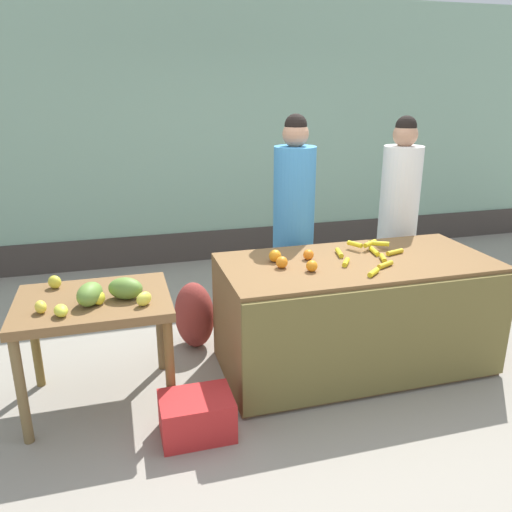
{
  "coord_description": "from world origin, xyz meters",
  "views": [
    {
      "loc": [
        -1.31,
        -3.17,
        2.04
      ],
      "look_at": [
        -0.37,
        0.15,
        0.89
      ],
      "focal_mm": 35.9,
      "sensor_mm": 36.0,
      "label": 1
    }
  ],
  "objects": [
    {
      "name": "vendor_woman_blue_shirt",
      "position": [
        0.11,
        0.71,
        0.93
      ],
      "size": [
        0.34,
        0.34,
        1.84
      ],
      "color": "#33333D",
      "rests_on": "ground"
    },
    {
      "name": "vendor_woman_white_shirt",
      "position": [
        1.11,
        0.74,
        0.91
      ],
      "size": [
        0.34,
        0.34,
        1.81
      ],
      "color": "#33333D",
      "rests_on": "ground"
    },
    {
      "name": "produce_sack",
      "position": [
        -0.76,
        0.6,
        0.28
      ],
      "size": [
        0.42,
        0.45,
        0.55
      ],
      "primitive_type": "ellipsoid",
      "rotation": [
        0.0,
        0.0,
        2.0
      ],
      "color": "maroon",
      "rests_on": "ground"
    },
    {
      "name": "market_wall_back",
      "position": [
        0.0,
        2.87,
        1.47
      ],
      "size": [
        9.81,
        0.23,
        3.0
      ],
      "color": "#8CB299",
      "rests_on": "ground"
    },
    {
      "name": "ground_plane",
      "position": [
        0.0,
        0.0,
        0.0
      ],
      "size": [
        24.0,
        24.0,
        0.0
      ],
      "primitive_type": "plane",
      "color": "gray"
    },
    {
      "name": "orange_pile",
      "position": [
        -0.15,
        0.03,
        0.88
      ],
      "size": [
        0.33,
        0.35,
        0.09
      ],
      "color": "orange",
      "rests_on": "fruit_stall_counter"
    },
    {
      "name": "fruit_stall_counter",
      "position": [
        0.35,
        -0.01,
        0.42
      ],
      "size": [
        1.98,
        0.94,
        0.84
      ],
      "color": "brown",
      "rests_on": "ground"
    },
    {
      "name": "mango_papaya_pile",
      "position": [
        -1.44,
        -0.08,
        0.82
      ],
      "size": [
        0.71,
        0.6,
        0.14
      ],
      "color": "yellow",
      "rests_on": "side_table_wooden"
    },
    {
      "name": "produce_crate",
      "position": [
        -0.94,
        -0.52,
        0.13
      ],
      "size": [
        0.44,
        0.32,
        0.26
      ],
      "primitive_type": "cube",
      "rotation": [
        0.0,
        0.0,
        -0.0
      ],
      "color": "red",
      "rests_on": "ground"
    },
    {
      "name": "banana_bunch_pile",
      "position": [
        0.47,
        0.04,
        0.87
      ],
      "size": [
        0.58,
        0.65,
        0.07
      ],
      "color": "yellow",
      "rests_on": "fruit_stall_counter"
    },
    {
      "name": "side_table_wooden",
      "position": [
        -1.5,
        0.0,
        0.65
      ],
      "size": [
        0.96,
        0.74,
        0.76
      ],
      "color": "brown",
      "rests_on": "ground"
    }
  ]
}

